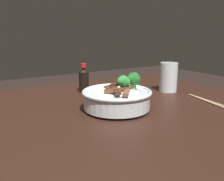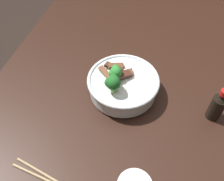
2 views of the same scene
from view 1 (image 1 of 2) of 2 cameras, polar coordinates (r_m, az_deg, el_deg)
name	(u,v)px [view 1 (image 1 of 2)]	position (r m, az deg, el deg)	size (l,w,h in m)	color
dining_table	(64,141)	(0.82, -11.01, -11.37)	(1.54, 0.96, 0.78)	black
rice_bowl	(117,97)	(0.84, 1.23, -1.52)	(0.24, 0.24, 0.13)	silver
drinking_glass	(168,79)	(1.13, 12.84, 2.57)	(0.08, 0.08, 0.13)	white
chopsticks_pair	(210,102)	(1.01, 21.55, -2.44)	(0.06, 0.23, 0.01)	tan
soy_sauce_bottle	(84,79)	(1.10, -6.50, 2.56)	(0.04, 0.04, 0.13)	black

